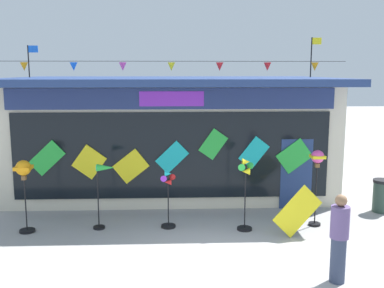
% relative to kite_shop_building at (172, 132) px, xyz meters
% --- Properties ---
extents(ground_plane, '(80.00, 80.00, 0.00)m').
position_rel_kite_shop_building_xyz_m(ground_plane, '(0.92, -6.34, -1.86)').
color(ground_plane, '#9E9B99').
extents(kite_shop_building, '(10.14, 6.25, 4.97)m').
position_rel_kite_shop_building_xyz_m(kite_shop_building, '(0.00, 0.00, 0.00)').
color(kite_shop_building, beige).
rests_on(kite_shop_building, ground_plane).
extents(wind_spinner_far_left, '(0.38, 0.38, 1.78)m').
position_rel_kite_shop_building_xyz_m(wind_spinner_far_left, '(-3.55, -4.22, -0.46)').
color(wind_spinner_far_left, black).
rests_on(wind_spinner_far_left, ground_plane).
extents(wind_spinner_left, '(0.57, 0.29, 1.64)m').
position_rel_kite_shop_building_xyz_m(wind_spinner_left, '(-1.69, -4.06, -0.72)').
color(wind_spinner_left, black).
rests_on(wind_spinner_left, ground_plane).
extents(wind_spinner_center_left, '(0.37, 0.36, 1.47)m').
position_rel_kite_shop_building_xyz_m(wind_spinner_center_left, '(-0.10, -4.07, -1.00)').
color(wind_spinner_center_left, black).
rests_on(wind_spinner_center_left, ground_plane).
extents(wind_spinner_center_right, '(0.41, 0.37, 1.81)m').
position_rel_kite_shop_building_xyz_m(wind_spinner_center_right, '(1.78, -4.33, -0.70)').
color(wind_spinner_center_right, black).
rests_on(wind_spinner_center_right, ground_plane).
extents(wind_spinner_right, '(0.33, 0.33, 1.94)m').
position_rel_kite_shop_building_xyz_m(wind_spinner_right, '(3.62, -4.05, -0.30)').
color(wind_spinner_right, black).
rests_on(wind_spinner_right, ground_plane).
extents(person_mid_plaza, '(0.34, 0.34, 1.68)m').
position_rel_kite_shop_building_xyz_m(person_mid_plaza, '(3.06, -7.11, -1.00)').
color(person_mid_plaza, '#333D56').
rests_on(person_mid_plaza, ground_plane).
extents(trash_bin, '(0.52, 0.52, 0.92)m').
position_rel_kite_shop_building_xyz_m(trash_bin, '(5.81, -3.04, -1.39)').
color(trash_bin, '#2D4238').
rests_on(trash_bin, ground_plane).
extents(display_kite_on_ground, '(1.23, 0.23, 1.23)m').
position_rel_kite_shop_building_xyz_m(display_kite_on_ground, '(2.95, -4.79, -1.24)').
color(display_kite_on_ground, yellow).
rests_on(display_kite_on_ground, ground_plane).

